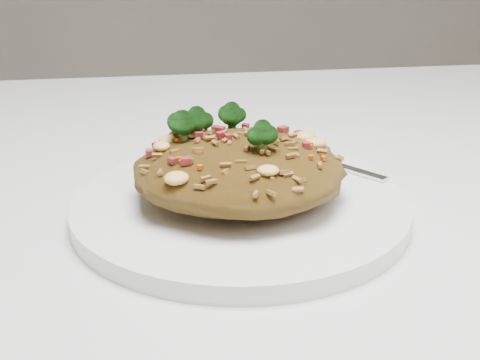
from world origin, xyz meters
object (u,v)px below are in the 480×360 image
(fried_rice, at_px, (239,160))
(fork, at_px, (312,158))
(plate, at_px, (240,207))
(dining_table, at_px, (304,270))

(fried_rice, relative_size, fork, 1.14)
(plate, relative_size, fork, 1.84)
(fork, bearing_deg, fried_rice, -84.40)
(plate, bearing_deg, dining_table, 44.07)
(dining_table, relative_size, fork, 8.79)
(plate, distance_m, fried_rice, 0.04)
(fried_rice, bearing_deg, fork, 43.97)
(fork, bearing_deg, plate, -83.67)
(dining_table, xyz_separation_m, fork, (0.00, 0.01, 0.11))
(dining_table, bearing_deg, fork, 52.18)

